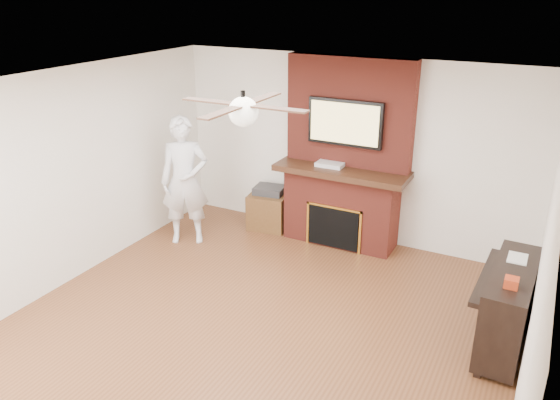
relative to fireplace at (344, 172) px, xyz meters
The scene contains 11 objects.
room_shell 2.56m from the fireplace, 90.00° to the right, with size 5.36×5.86×2.86m.
fireplace is the anchor object (origin of this frame).
tv 0.69m from the fireplace, 90.00° to the right, with size 1.00×0.08×0.60m.
ceiling_fan 2.88m from the fireplace, 90.00° to the right, with size 1.21×1.21×0.31m.
person 2.14m from the fireplace, 152.08° to the right, with size 0.65×0.43×1.76m, color white.
side_table 1.31m from the fireplace, behind, with size 0.62×0.62×0.62m.
piano 2.80m from the fireplace, 33.33° to the right, with size 0.52×1.31×0.94m.
cable_box 0.22m from the fireplace, 150.02° to the right, with size 0.36×0.21×0.05m, color silver.
candle_orange 0.96m from the fireplace, 125.88° to the right, with size 0.07×0.07×0.12m, color #C38916.
candle_green 0.98m from the fireplace, 107.30° to the right, with size 0.07×0.07×0.09m, color #538F39.
candle_blue 1.01m from the fireplace, 48.50° to the right, with size 0.05×0.05×0.07m, color teal.
Camera 1 is at (2.42, -3.97, 3.36)m, focal length 35.00 mm.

